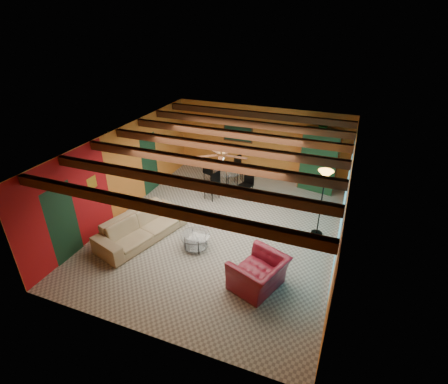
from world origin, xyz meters
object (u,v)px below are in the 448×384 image
at_px(armoire, 319,161).
at_px(floor_lamp, 321,204).
at_px(coffee_table, 195,241).
at_px(vase, 227,160).
at_px(sofa, 141,227).
at_px(armchair, 259,273).
at_px(potted_plant, 324,124).
at_px(dining_table, 227,177).

height_order(armoire, floor_lamp, armoire).
xyz_separation_m(coffee_table, vase, (-0.39, 3.46, 0.94)).
bearing_deg(sofa, coffee_table, -68.04).
relative_size(armchair, floor_lamp, 0.60).
relative_size(armchair, coffee_table, 1.47).
distance_m(armchair, armoire, 5.65).
bearing_deg(sofa, vase, -1.80).
relative_size(sofa, floor_lamp, 1.29).
height_order(floor_lamp, potted_plant, potted_plant).
relative_size(coffee_table, armoire, 0.39).
distance_m(armchair, vase, 4.95).
bearing_deg(vase, sofa, -108.32).
distance_m(armoire, potted_plant, 1.32).
xyz_separation_m(armchair, floor_lamp, (0.98, 2.69, 0.61)).
distance_m(armchair, coffee_table, 2.16).
xyz_separation_m(floor_lamp, potted_plant, (-0.45, 2.90, 1.37)).
bearing_deg(armoire, potted_plant, 0.00).
height_order(coffee_table, vase, vase).
relative_size(dining_table, potted_plant, 3.94).
distance_m(sofa, potted_plant, 6.72).
bearing_deg(armchair, sofa, -80.33).
distance_m(coffee_table, vase, 3.61).
height_order(armchair, armoire, armoire).
height_order(coffee_table, floor_lamp, floor_lamp).
bearing_deg(coffee_table, vase, 96.45).
bearing_deg(floor_lamp, potted_plant, 98.81).
distance_m(coffee_table, floor_lamp, 3.61).
bearing_deg(coffee_table, sofa, -174.57).
bearing_deg(dining_table, armchair, -60.79).
distance_m(dining_table, potted_plant, 3.70).
relative_size(armchair, vase, 6.61).
height_order(coffee_table, dining_table, dining_table).
bearing_deg(potted_plant, sofa, -129.90).
bearing_deg(sofa, potted_plant, -23.38).
bearing_deg(floor_lamp, dining_table, 154.79).
relative_size(dining_table, floor_lamp, 1.01).
xyz_separation_m(armoire, floor_lamp, (0.45, -2.90, -0.05)).
distance_m(armoire, floor_lamp, 2.94).
bearing_deg(coffee_table, floor_lamp, 32.12).
xyz_separation_m(coffee_table, potted_plant, (2.53, 4.77, 2.16)).
distance_m(sofa, vase, 3.88).
xyz_separation_m(coffee_table, dining_table, (-0.39, 3.46, 0.32)).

